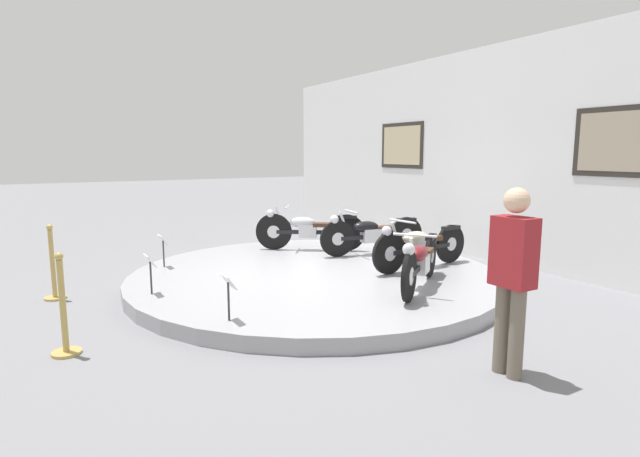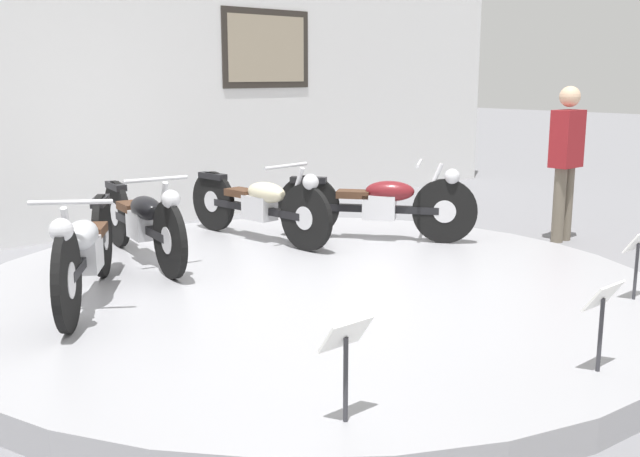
{
  "view_description": "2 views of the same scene",
  "coord_description": "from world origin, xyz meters",
  "px_view_note": "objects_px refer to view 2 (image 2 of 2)",
  "views": [
    {
      "loc": [
        6.39,
        -3.66,
        1.97
      ],
      "look_at": [
        -0.2,
        0.19,
        0.8
      ],
      "focal_mm": 28.0,
      "sensor_mm": 36.0,
      "label": 1
    },
    {
      "loc": [
        -3.76,
        -4.28,
        1.81
      ],
      "look_at": [
        0.13,
        0.03,
        0.6
      ],
      "focal_mm": 42.0,
      "sensor_mm": 36.0,
      "label": 2
    }
  ],
  "objects_px": {
    "motorcycle_maroon": "(380,202)",
    "info_placard_front_left": "(346,348)",
    "info_placard_front_right": "(638,250)",
    "visitor_standing": "(566,155)",
    "motorcycle_black": "(143,219)",
    "info_placard_front_centre": "(603,308)",
    "motorcycle_silver": "(85,248)",
    "motorcycle_cream": "(260,203)"
  },
  "relations": [
    {
      "from": "motorcycle_silver",
      "to": "info_placard_front_right",
      "type": "distance_m",
      "value": 3.98
    },
    {
      "from": "motorcycle_maroon",
      "to": "info_placard_front_left",
      "type": "relative_size",
      "value": 3.16
    },
    {
      "from": "motorcycle_cream",
      "to": "info_placard_front_left",
      "type": "distance_m",
      "value": 3.99
    },
    {
      "from": "motorcycle_cream",
      "to": "info_placard_front_right",
      "type": "bearing_deg",
      "value": -76.26
    },
    {
      "from": "motorcycle_silver",
      "to": "visitor_standing",
      "type": "height_order",
      "value": "visitor_standing"
    },
    {
      "from": "motorcycle_maroon",
      "to": "info_placard_front_centre",
      "type": "height_order",
      "value": "motorcycle_maroon"
    },
    {
      "from": "info_placard_front_centre",
      "to": "info_placard_front_left",
      "type": "bearing_deg",
      "value": 161.27
    },
    {
      "from": "info_placard_front_right",
      "to": "visitor_standing",
      "type": "height_order",
      "value": "visitor_standing"
    },
    {
      "from": "motorcycle_maroon",
      "to": "motorcycle_silver",
      "type": "bearing_deg",
      "value": 179.97
    },
    {
      "from": "motorcycle_silver",
      "to": "motorcycle_black",
      "type": "height_order",
      "value": "motorcycle_silver"
    },
    {
      "from": "motorcycle_cream",
      "to": "visitor_standing",
      "type": "distance_m",
      "value": 3.37
    },
    {
      "from": "info_placard_front_left",
      "to": "info_placard_front_right",
      "type": "xyz_separation_m",
      "value": [
        2.93,
        0.0,
        0.0
      ]
    },
    {
      "from": "info_placard_front_left",
      "to": "info_placard_front_right",
      "type": "relative_size",
      "value": 1.0
    },
    {
      "from": "motorcycle_maroon",
      "to": "info_placard_front_left",
      "type": "height_order",
      "value": "motorcycle_maroon"
    },
    {
      "from": "motorcycle_silver",
      "to": "motorcycle_maroon",
      "type": "xyz_separation_m",
      "value": [
        3.05,
        -0.0,
        -0.02
      ]
    },
    {
      "from": "info_placard_front_left",
      "to": "motorcycle_black",
      "type": "bearing_deg",
      "value": 76.32
    },
    {
      "from": "motorcycle_maroon",
      "to": "info_placard_front_left",
      "type": "distance_m",
      "value": 3.98
    },
    {
      "from": "info_placard_front_centre",
      "to": "info_placard_front_right",
      "type": "relative_size",
      "value": 1.0
    },
    {
      "from": "info_placard_front_left",
      "to": "motorcycle_maroon",
      "type": "bearing_deg",
      "value": 41.2
    },
    {
      "from": "info_placard_front_left",
      "to": "visitor_standing",
      "type": "xyz_separation_m",
      "value": [
        5.06,
        1.83,
        0.4
      ]
    },
    {
      "from": "motorcycle_maroon",
      "to": "info_placard_front_left",
      "type": "xyz_separation_m",
      "value": [
        -2.99,
        -2.62,
        -0.01
      ]
    },
    {
      "from": "motorcycle_black",
      "to": "info_placard_front_right",
      "type": "distance_m",
      "value": 4.0
    },
    {
      "from": "motorcycle_silver",
      "to": "info_placard_front_centre",
      "type": "xyz_separation_m",
      "value": [
        1.52,
        -3.12,
        -0.03
      ]
    },
    {
      "from": "info_placard_front_centre",
      "to": "motorcycle_cream",
      "type": "bearing_deg",
      "value": 80.71
    },
    {
      "from": "motorcycle_silver",
      "to": "motorcycle_black",
      "type": "xyz_separation_m",
      "value": [
        0.88,
        0.77,
        -0.02
      ]
    },
    {
      "from": "motorcycle_maroon",
      "to": "visitor_standing",
      "type": "xyz_separation_m",
      "value": [
        2.06,
        -0.79,
        0.38
      ]
    },
    {
      "from": "motorcycle_silver",
      "to": "motorcycle_black",
      "type": "relative_size",
      "value": 0.86
    },
    {
      "from": "motorcycle_maroon",
      "to": "visitor_standing",
      "type": "distance_m",
      "value": 2.24
    },
    {
      "from": "motorcycle_silver",
      "to": "motorcycle_black",
      "type": "distance_m",
      "value": 1.18
    },
    {
      "from": "motorcycle_black",
      "to": "visitor_standing",
      "type": "relative_size",
      "value": 1.17
    },
    {
      "from": "motorcycle_black",
      "to": "info_placard_front_left",
      "type": "bearing_deg",
      "value": -103.68
    },
    {
      "from": "motorcycle_silver",
      "to": "info_placard_front_right",
      "type": "height_order",
      "value": "motorcycle_silver"
    },
    {
      "from": "info_placard_front_centre",
      "to": "info_placard_front_right",
      "type": "distance_m",
      "value": 1.55
    },
    {
      "from": "visitor_standing",
      "to": "motorcycle_black",
      "type": "bearing_deg",
      "value": 159.68
    },
    {
      "from": "info_placard_front_right",
      "to": "info_placard_front_centre",
      "type": "bearing_deg",
      "value": -161.27
    },
    {
      "from": "motorcycle_cream",
      "to": "info_placard_front_left",
      "type": "bearing_deg",
      "value": -121.78
    },
    {
      "from": "motorcycle_cream",
      "to": "info_placard_front_centre",
      "type": "relative_size",
      "value": 3.85
    },
    {
      "from": "motorcycle_silver",
      "to": "motorcycle_maroon",
      "type": "bearing_deg",
      "value": -0.03
    },
    {
      "from": "motorcycle_silver",
      "to": "motorcycle_maroon",
      "type": "relative_size",
      "value": 1.04
    },
    {
      "from": "motorcycle_silver",
      "to": "visitor_standing",
      "type": "relative_size",
      "value": 1.0
    },
    {
      "from": "motorcycle_black",
      "to": "visitor_standing",
      "type": "bearing_deg",
      "value": -20.32
    },
    {
      "from": "motorcycle_maroon",
      "to": "info_placard_front_right",
      "type": "height_order",
      "value": "motorcycle_maroon"
    }
  ]
}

